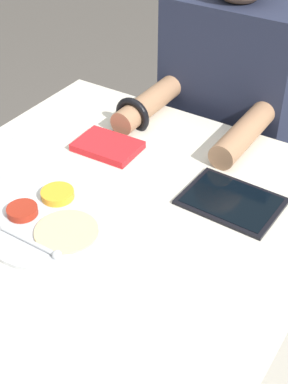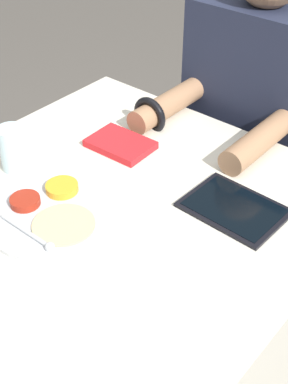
{
  "view_description": "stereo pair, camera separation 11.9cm",
  "coord_description": "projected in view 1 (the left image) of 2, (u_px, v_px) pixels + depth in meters",
  "views": [
    {
      "loc": [
        0.59,
        -0.77,
        1.52
      ],
      "look_at": [
        0.08,
        0.02,
        0.78
      ],
      "focal_mm": 50.0,
      "sensor_mm": 36.0,
      "label": 1
    },
    {
      "loc": [
        0.68,
        -0.7,
        1.52
      ],
      "look_at": [
        0.08,
        0.02,
        0.78
      ],
      "focal_mm": 50.0,
      "sensor_mm": 36.0,
      "label": 2
    }
  ],
  "objects": [
    {
      "name": "drinking_glass",
      "position": [
        2.0,
        158.0,
        1.3
      ],
      "size": [
        0.07,
        0.07,
        0.12
      ],
      "color": "silver",
      "rests_on": "dining_table"
    },
    {
      "name": "red_notebook",
      "position": [
        108.0,
        147.0,
        1.44
      ],
      "size": [
        0.17,
        0.13,
        0.02
      ],
      "color": "silver",
      "rests_on": "dining_table"
    },
    {
      "name": "dining_table",
      "position": [
        116.0,
        308.0,
        1.47
      ],
      "size": [
        0.95,
        0.97,
        0.72
      ],
      "color": "beige",
      "rests_on": "ground_plane"
    },
    {
      "name": "person_diner",
      "position": [
        223.0,
        141.0,
        1.78
      ],
      "size": [
        0.41,
        0.49,
        1.2
      ],
      "color": "black",
      "rests_on": "ground_plane"
    },
    {
      "name": "tablet_device",
      "position": [
        231.0,
        201.0,
        1.26
      ],
      "size": [
        0.23,
        0.17,
        0.01
      ],
      "color": "black",
      "rests_on": "dining_table"
    },
    {
      "name": "ground_plane",
      "position": [
        120.0,
        383.0,
        1.69
      ],
      "size": [
        12.0,
        12.0,
        0.0
      ],
      "primitive_type": "plane",
      "color": "#4C4742"
    },
    {
      "name": "thali_tray",
      "position": [
        52.0,
        219.0,
        1.2
      ],
      "size": [
        0.31,
        0.31,
        0.03
      ],
      "color": "#B7BABF",
      "rests_on": "dining_table"
    }
  ]
}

